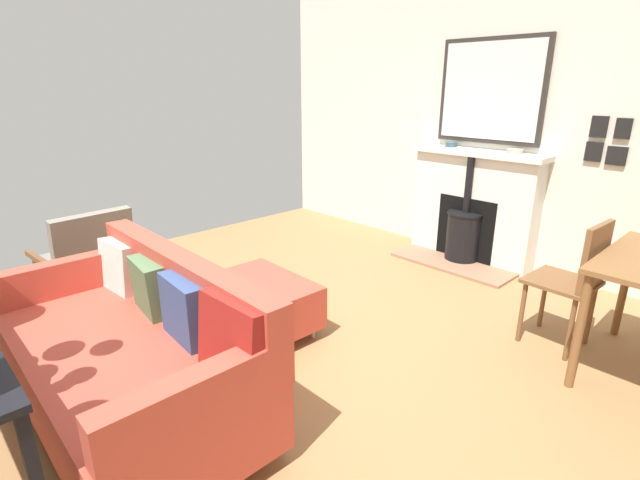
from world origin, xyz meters
The scene contains 11 objects.
ground_plane centered at (0.00, 0.00, 0.00)m, with size 5.96×5.54×0.01m, color olive.
wall_left centered at (-2.98, 0.00, 1.39)m, with size 0.12×5.54×2.79m, color silver.
fireplace centered at (-2.77, -0.06, 0.50)m, with size 0.66×1.33×1.11m.
mirror_over_mantel centered at (-2.89, -0.06, 1.65)m, with size 0.04×1.04×0.96m.
mantel_bowl_near centered at (-2.80, -0.37, 1.14)m, with size 0.12×0.12×0.05m.
mantel_bowl_far centered at (-2.80, 0.28, 1.13)m, with size 0.14×0.14×0.04m.
sofa centered at (0.66, -0.09, 0.37)m, with size 0.89×1.78×0.84m.
ottoman centered at (-0.28, -0.32, 0.24)m, with size 0.70×0.79×0.39m.
armchair_accent centered at (0.36, -1.65, 0.43)m, with size 0.72×0.64×0.79m.
dining_chair_near_fireplace centered at (-1.69, 1.28, 0.53)m, with size 0.42×0.42×0.90m.
photo_gallery_row centered at (-2.91, 0.99, 1.27)m, with size 0.02×0.31×0.38m.
Camera 1 is at (1.44, 2.14, 1.70)m, focal length 26.15 mm.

